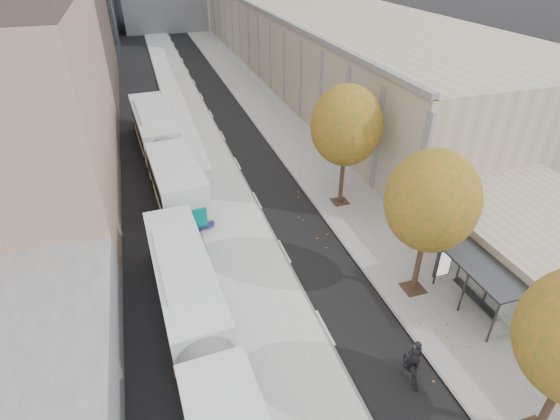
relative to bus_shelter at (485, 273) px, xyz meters
name	(u,v)px	position (x,y,z in m)	size (l,w,h in m)	color
bus_platform	(200,142)	(-9.56, 24.04, -2.11)	(4.25, 150.00, 0.15)	#BBBBBB
sidewalk	(287,132)	(-1.56, 24.04, -2.15)	(4.75, 150.00, 0.08)	gray
building_tan	(298,27)	(9.81, 53.04, 1.81)	(18.00, 92.00, 8.00)	gray
bus_shelter	(485,273)	(0.00, 0.00, 0.00)	(1.90, 4.40, 2.53)	#383A3F
tree_c	(432,201)	(-2.09, 2.04, 3.06)	(4.20, 4.20, 7.28)	black
tree_d	(346,126)	(-2.09, 11.04, 3.28)	(4.40, 4.40, 7.60)	black
bus_near	(201,341)	(-12.97, 0.59, -0.64)	(3.37, 17.09, 2.83)	silver
bus_far	(163,148)	(-12.83, 19.73, -0.43)	(4.13, 19.45, 3.22)	silver
cyclist	(412,365)	(-5.10, -2.50, -1.40)	(0.79, 1.71, 2.12)	black
distant_car	(151,118)	(-13.23, 29.41, -1.46)	(1.73, 4.30, 1.46)	silver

